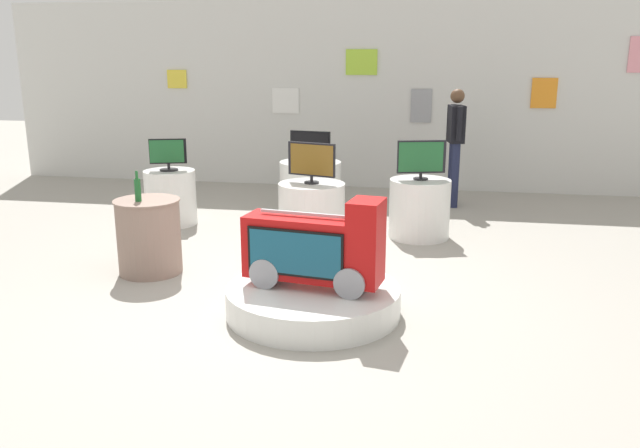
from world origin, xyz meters
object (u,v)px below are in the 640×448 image
tv_on_right_rear (310,145)px  shopper_browsing_near_truck (455,138)px  display_pedestal_left_rear (419,209)px  display_pedestal_far_right (171,197)px  novelty_firetruck_tv (315,251)px  tv_on_center_rear (312,161)px  tv_on_left_rear (421,158)px  side_table_round (149,236)px  bottle_on_side_table (138,189)px  main_display_pedestal (313,300)px  display_pedestal_center_rear (312,213)px  display_pedestal_right_rear (310,187)px  tv_on_far_right (168,154)px

tv_on_right_rear → shopper_browsing_near_truck: shopper_browsing_near_truck is taller
shopper_browsing_near_truck → display_pedestal_left_rear: bearing=-103.4°
display_pedestal_left_rear → display_pedestal_far_right: same height
novelty_firetruck_tv → tv_on_center_rear: bearing=101.8°
tv_on_right_rear → display_pedestal_far_right: bearing=-148.2°
novelty_firetruck_tv → tv_on_center_rear: tv_on_center_rear is taller
novelty_firetruck_tv → display_pedestal_left_rear: (0.78, 2.58, -0.20)m
tv_on_left_rear → tv_on_right_rear: 1.89m
novelty_firetruck_tv → side_table_round: size_ratio=1.58×
novelty_firetruck_tv → shopper_browsing_near_truck: size_ratio=0.71×
tv_on_right_rear → bottle_on_side_table: 3.18m
main_display_pedestal → display_pedestal_center_rear: 2.17m
novelty_firetruck_tv → display_pedestal_left_rear: 2.71m
tv_on_center_rear → display_pedestal_far_right: bearing=164.9°
main_display_pedestal → tv_on_center_rear: size_ratio=2.56×
display_pedestal_right_rear → side_table_round: side_table_round is taller
display_pedestal_right_rear → shopper_browsing_near_truck: size_ratio=0.51×
bottle_on_side_table → side_table_round: bearing=59.9°
main_display_pedestal → tv_on_center_rear: bearing=101.3°
tv_on_far_right → shopper_browsing_near_truck: shopper_browsing_near_truck is taller
novelty_firetruck_tv → side_table_round: novelty_firetruck_tv is taller
tv_on_left_rear → display_pedestal_center_rear: (-1.22, -0.45, -0.61)m
tv_on_left_rear → novelty_firetruck_tv: bearing=-106.8°
novelty_firetruck_tv → bottle_on_side_table: bearing=159.6°
tv_on_center_rear → shopper_browsing_near_truck: size_ratio=0.34×
main_display_pedestal → shopper_browsing_near_truck: bearing=74.3°
novelty_firetruck_tv → tv_on_center_rear: size_ratio=2.07×
display_pedestal_right_rear → tv_on_right_rear: bearing=-80.1°
tv_on_right_rear → display_pedestal_far_right: (-1.64, -1.02, -0.58)m
display_pedestal_center_rear → display_pedestal_far_right: size_ratio=1.09×
tv_on_right_rear → side_table_round: bearing=-110.4°
display_pedestal_left_rear → tv_on_far_right: tv_on_far_right is taller
display_pedestal_center_rear → tv_on_far_right: bearing=165.1°
tv_on_center_rear → tv_on_far_right: 2.04m
tv_on_center_rear → display_pedestal_far_right: tv_on_center_rear is taller
novelty_firetruck_tv → display_pedestal_center_rear: bearing=101.8°
side_table_round → novelty_firetruck_tv: bearing=-22.9°
tv_on_far_right → shopper_browsing_near_truck: 4.02m
display_pedestal_left_rear → tv_on_far_right: size_ratio=1.60×
novelty_firetruck_tv → tv_on_right_rear: (-0.76, 3.67, 0.38)m
tv_on_left_rear → tv_on_far_right: 3.19m
tv_on_far_right → shopper_browsing_near_truck: size_ratio=0.27×
display_pedestal_right_rear → shopper_browsing_near_truck: 2.20m
side_table_round → tv_on_left_rear: bearing=34.5°
novelty_firetruck_tv → shopper_browsing_near_truck: shopper_browsing_near_truck is taller
main_display_pedestal → tv_on_far_right: tv_on_far_right is taller
shopper_browsing_near_truck → tv_on_right_rear: bearing=-160.1°
tv_on_far_right → novelty_firetruck_tv: bearing=-47.7°
tv_on_center_rear → shopper_browsing_near_truck: shopper_browsing_near_truck is taller
tv_on_far_right → main_display_pedestal: bearing=-47.8°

